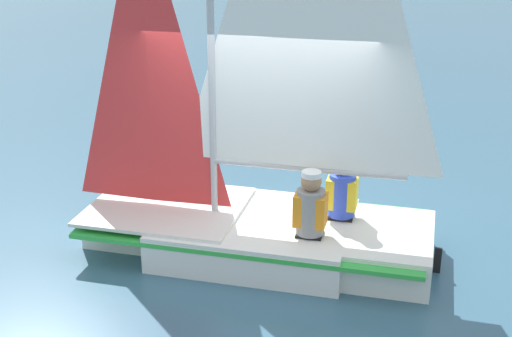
% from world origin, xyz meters
% --- Properties ---
extents(ground_plane, '(260.00, 260.00, 0.00)m').
position_xyz_m(ground_plane, '(0.00, 0.00, 0.00)').
color(ground_plane, '#38607A').
extents(sailboat_main, '(2.31, 4.13, 5.72)m').
position_xyz_m(sailboat_main, '(0.01, 0.04, 0.80)').
color(sailboat_main, white).
rests_on(sailboat_main, ground_plane).
extents(sailor_helm, '(0.35, 0.38, 1.16)m').
position_xyz_m(sailor_helm, '(0.40, 0.61, 0.63)').
color(sailor_helm, black).
rests_on(sailor_helm, ground_plane).
extents(sailor_crew, '(0.35, 0.38, 1.16)m').
position_xyz_m(sailor_crew, '(-0.08, 0.97, 0.63)').
color(sailor_crew, black).
rests_on(sailor_crew, ground_plane).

